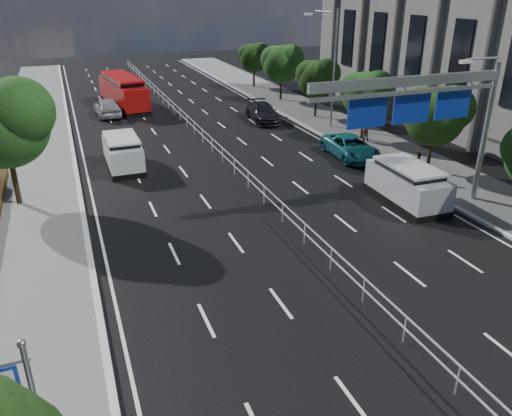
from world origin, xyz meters
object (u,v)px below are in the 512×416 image
parked_car_dark (263,112)px  overhead_gantry (427,101)px  white_minivan (123,153)px  pedestrian_a (417,165)px  toilet_sign (9,402)px  red_bus (123,91)px  silver_minivan (407,184)px  near_car_dark (116,79)px  near_car_silver (107,107)px  pedestrian_b (364,130)px  parked_car_teal (351,147)px

parked_car_dark → overhead_gantry: bearing=-83.7°
white_minivan → pedestrian_a: 17.85m
toilet_sign → parked_car_dark: size_ratio=0.85×
red_bus → white_minivan: bearing=-105.2°
red_bus → silver_minivan: (10.82, -28.61, -0.50)m
overhead_gantry → silver_minivan: size_ratio=2.01×
near_car_dark → overhead_gantry: bearing=102.5°
pedestrian_a → near_car_dark: bearing=-88.0°
red_bus → parked_car_dark: (10.25, -9.70, -0.79)m
parked_car_dark → pedestrian_a: (3.10, -16.41, 0.20)m
overhead_gantry → white_minivan: size_ratio=2.18×
white_minivan → red_bus: 17.78m
near_car_dark → white_minivan: bearing=83.5°
near_car_silver → near_car_dark: size_ratio=1.12×
near_car_silver → pedestrian_b: bearing=133.6°
near_car_dark → toilet_sign: bearing=80.7°
toilet_sign → silver_minivan: toilet_sign is taller
silver_minivan → pedestrian_b: silver_minivan is taller
toilet_sign → pedestrian_a: 24.72m
overhead_gantry → pedestrian_b: size_ratio=6.50×
white_minivan → silver_minivan: (13.18, -10.99, 0.03)m
parked_car_dark → white_minivan: bearing=-142.2°
red_bus → near_car_dark: red_bus is taller
silver_minivan → parked_car_dark: silver_minivan is taller
toilet_sign → red_bus: bearing=79.7°
near_car_silver → overhead_gantry: bearing=111.1°
red_bus → silver_minivan: bearing=-76.9°
toilet_sign → parked_car_dark: (17.45, 30.00, -2.20)m
toilet_sign → red_bus: size_ratio=0.43×
near_car_silver → parked_car_teal: 22.62m
overhead_gantry → parked_car_teal: 10.11m
parked_car_teal → pedestrian_b: bearing=47.4°
parked_car_dark → red_bus: bearing=142.2°
white_minivan → parked_car_teal: size_ratio=0.91×
white_minivan → red_bus: bearing=81.9°
near_car_silver → parked_car_teal: size_ratio=0.92×
pedestrian_b → near_car_dark: bearing=-69.9°
pedestrian_a → pedestrian_b: pedestrian_a is taller
white_minivan → pedestrian_a: (15.70, -8.49, -0.06)m
near_car_silver → near_car_dark: near_car_silver is taller
overhead_gantry → near_car_dark: 43.17m
near_car_dark → silver_minivan: silver_minivan is taller
parked_car_teal → pedestrian_b: 3.75m
near_car_silver → red_bus: bearing=-124.7°
parked_car_teal → toilet_sign: bearing=-132.8°
toilet_sign → white_minivan: 22.69m
pedestrian_b → near_car_silver: bearing=-47.2°
overhead_gantry → red_bus: (-10.49, 29.64, -4.08)m
toilet_sign → near_car_silver: 37.05m
toilet_sign → near_car_dark: bearing=81.3°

